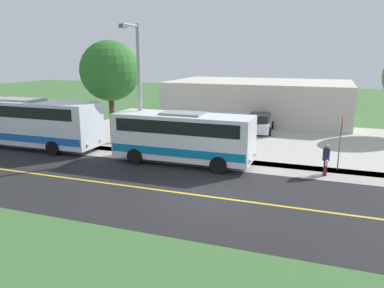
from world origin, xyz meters
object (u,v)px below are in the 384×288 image
(shuttle_bus_front, at_px, (183,135))
(transit_bus_rear, at_px, (21,120))
(tree_curbside, at_px, (110,71))
(street_light_pole, at_px, (138,86))
(parked_car_near, at_px, (259,123))
(pedestrian_with_bags, at_px, (326,159))
(stop_sign, at_px, (341,134))
(commercial_building, at_px, (259,100))

(shuttle_bus_front, xyz_separation_m, transit_bus_rear, (-0.06, -11.47, 0.16))
(tree_curbside, bearing_deg, street_light_pole, 53.66)
(street_light_pole, distance_m, parked_car_near, 11.89)
(transit_bus_rear, relative_size, tree_curbside, 1.61)
(pedestrian_with_bags, distance_m, tree_curbside, 14.72)
(pedestrian_with_bags, height_order, tree_curbside, tree_curbside)
(pedestrian_with_bags, bearing_deg, shuttle_bus_front, -86.87)
(street_light_pole, xyz_separation_m, tree_curbside, (-2.53, -3.44, 0.67))
(shuttle_bus_front, distance_m, stop_sign, 8.39)
(shuttle_bus_front, xyz_separation_m, pedestrian_with_bags, (-0.42, 7.60, -0.73))
(tree_curbside, bearing_deg, shuttle_bus_front, 65.21)
(street_light_pole, distance_m, tree_curbside, 4.32)
(pedestrian_with_bags, height_order, street_light_pole, street_light_pole)
(parked_car_near, distance_m, commercial_building, 6.72)
(pedestrian_with_bags, distance_m, street_light_pole, 11.02)
(shuttle_bus_front, bearing_deg, parked_car_near, 166.75)
(commercial_building, bearing_deg, street_light_pole, -14.01)
(commercial_building, bearing_deg, pedestrian_with_bags, 21.10)
(shuttle_bus_front, bearing_deg, pedestrian_with_bags, 93.13)
(stop_sign, height_order, street_light_pole, street_light_pole)
(stop_sign, height_order, tree_curbside, tree_curbside)
(shuttle_bus_front, height_order, stop_sign, shuttle_bus_front)
(street_light_pole, height_order, commercial_building, street_light_pole)
(shuttle_bus_front, xyz_separation_m, tree_curbside, (-2.92, -6.33, 3.32))
(pedestrian_with_bags, xyz_separation_m, tree_curbside, (-2.51, -13.93, 4.05))
(transit_bus_rear, height_order, stop_sign, transit_bus_rear)
(transit_bus_rear, height_order, street_light_pole, street_light_pole)
(transit_bus_rear, relative_size, pedestrian_with_bags, 6.85)
(stop_sign, xyz_separation_m, commercial_building, (-15.30, -7.00, -0.19))
(street_light_pole, bearing_deg, stop_sign, 96.30)
(tree_curbside, relative_size, commercial_building, 0.42)
(shuttle_bus_front, distance_m, parked_car_near, 10.72)
(transit_bus_rear, relative_size, parked_car_near, 2.48)
(shuttle_bus_front, relative_size, commercial_building, 0.48)
(tree_curbside, distance_m, commercial_building, 16.22)
(street_light_pole, height_order, tree_curbside, street_light_pole)
(street_light_pole, relative_size, tree_curbside, 1.11)
(commercial_building, bearing_deg, transit_bus_rear, -36.98)
(shuttle_bus_front, height_order, transit_bus_rear, transit_bus_rear)
(pedestrian_with_bags, distance_m, commercial_building, 17.72)
(transit_bus_rear, bearing_deg, commercial_building, 143.02)
(shuttle_bus_front, xyz_separation_m, commercial_building, (-16.92, 1.23, 0.18))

